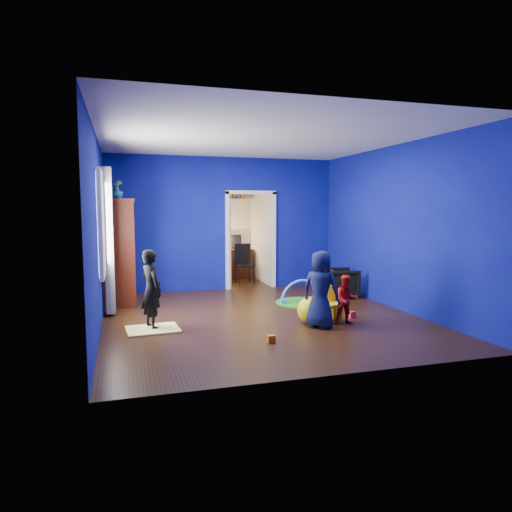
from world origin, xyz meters
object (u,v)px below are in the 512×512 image
object	(u,v)px
play_mat	(302,302)
folding_chair	(244,265)
hopper_ball	(311,310)
study_desk	(235,264)
child_navy	(321,289)
vase	(117,193)
child_black	(151,289)
tv_armoire	(119,251)
crt_tv	(121,249)
kid_chair	(332,306)
toddler_red	(347,300)
armchair	(340,283)

from	to	relation	value
play_mat	folding_chair	world-z (taller)	folding_chair
hopper_ball	study_desk	xyz separation A→B (m)	(-0.02, 4.88, 0.17)
child_navy	vase	world-z (taller)	vase
child_black	folding_chair	distance (m)	4.27
child_black	play_mat	bearing A→B (deg)	-92.38
tv_armoire	folding_chair	xyz separation A→B (m)	(2.82, 1.43, -0.52)
child_navy	crt_tv	xyz separation A→B (m)	(-2.85, 2.74, 0.44)
play_mat	crt_tv	bearing A→B (deg)	162.56
crt_tv	kid_chair	world-z (taller)	crt_tv
child_navy	toddler_red	size ratio (longest dim) A/B	1.52
armchair	tv_armoire	xyz separation A→B (m)	(-4.27, 0.67, 0.69)
vase	kid_chair	xyz separation A→B (m)	(3.21, -2.16, -1.81)
toddler_red	folding_chair	xyz separation A→B (m)	(-0.54, 4.10, 0.08)
armchair	toddler_red	world-z (taller)	toddler_red
vase	kid_chair	world-z (taller)	vase
tv_armoire	hopper_ball	world-z (taller)	tv_armoire
armchair	toddler_red	size ratio (longest dim) A/B	0.85
tv_armoire	study_desk	world-z (taller)	tv_armoire
child_black	play_mat	world-z (taller)	child_black
child_navy	folding_chair	world-z (taller)	child_navy
toddler_red	vase	world-z (taller)	vase
child_navy	kid_chair	distance (m)	0.53
vase	crt_tv	world-z (taller)	vase
toddler_red	hopper_ball	xyz separation A→B (m)	(-0.52, 0.18, -0.17)
child_black	toddler_red	xyz separation A→B (m)	(2.91, -0.55, -0.21)
hopper_ball	kid_chair	world-z (taller)	kid_chair
crt_tv	study_desk	world-z (taller)	crt_tv
crt_tv	kid_chair	distance (m)	4.09
armchair	child_black	bearing A→B (deg)	117.45
tv_armoire	kid_chair	distance (m)	4.11
child_black	study_desk	xyz separation A→B (m)	(2.37, 4.51, -0.22)
kid_chair	study_desk	xyz separation A→B (m)	(-0.39, 4.86, 0.12)
child_black	play_mat	size ratio (longest dim) A/B	1.20
crt_tv	play_mat	xyz separation A→B (m)	(3.25, -1.02, -1.01)
child_black	kid_chair	distance (m)	2.80
child_navy	tv_armoire	bearing A→B (deg)	3.63
play_mat	tv_armoire	bearing A→B (deg)	162.76
folding_chair	study_desk	bearing A→B (deg)	90.00
crt_tv	child_navy	bearing A→B (deg)	-43.81
toddler_red	folding_chair	world-z (taller)	folding_chair
hopper_ball	study_desk	distance (m)	4.88
play_mat	folding_chair	size ratio (longest dim) A/B	1.08
armchair	study_desk	size ratio (longest dim) A/B	0.73
hopper_ball	study_desk	world-z (taller)	study_desk
armchair	child_black	xyz separation A→B (m)	(-3.81, -1.44, 0.30)
vase	kid_chair	distance (m)	4.27
toddler_red	hopper_ball	world-z (taller)	toddler_red
armchair	child_black	world-z (taller)	child_black
kid_chair	folding_chair	world-z (taller)	folding_chair
crt_tv	toddler_red	bearing A→B (deg)	-38.73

